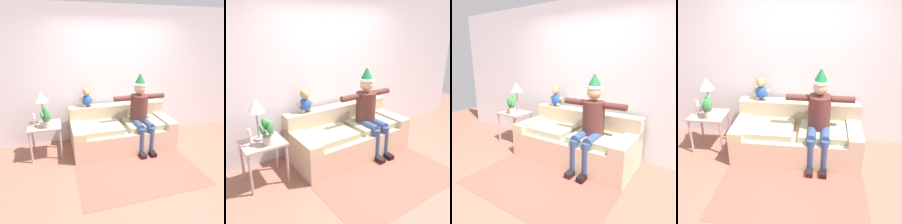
% 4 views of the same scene
% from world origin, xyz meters
% --- Properties ---
extents(ground_plane, '(10.00, 10.00, 0.00)m').
position_xyz_m(ground_plane, '(0.00, 0.00, 0.00)').
color(ground_plane, '#925D4B').
extents(back_wall, '(7.00, 0.10, 2.70)m').
position_xyz_m(back_wall, '(0.00, 1.55, 1.35)').
color(back_wall, silver).
rests_on(back_wall, ground_plane).
extents(couch, '(1.99, 0.93, 0.79)m').
position_xyz_m(couch, '(0.00, 1.00, 0.31)').
color(couch, '#C5AC8E').
rests_on(couch, ground_plane).
extents(person_seated, '(1.02, 0.77, 1.51)m').
position_xyz_m(person_seated, '(0.34, 0.84, 0.76)').
color(person_seated, '#532B26').
rests_on(person_seated, ground_plane).
extents(teddy_bear, '(0.29, 0.17, 0.38)m').
position_xyz_m(teddy_bear, '(-0.63, 1.30, 0.96)').
color(teddy_bear, '#254FA7').
rests_on(teddy_bear, couch).
extents(side_table, '(0.57, 0.48, 0.62)m').
position_xyz_m(side_table, '(-1.46, 0.99, 0.52)').
color(side_table, tan).
rests_on(side_table, ground_plane).
extents(table_lamp, '(0.24, 0.24, 0.59)m').
position_xyz_m(table_lamp, '(-1.47, 1.08, 1.08)').
color(table_lamp, '#86969D').
rests_on(table_lamp, side_table).
extents(potted_plant, '(0.22, 0.23, 0.38)m').
position_xyz_m(potted_plant, '(-1.41, 0.88, 0.79)').
color(potted_plant, '#BBB8A2').
rests_on(potted_plant, side_table).
extents(candle_tall, '(0.04, 0.04, 0.24)m').
position_xyz_m(candle_tall, '(-1.62, 0.97, 0.77)').
color(candle_tall, beige).
rests_on(candle_tall, side_table).
extents(area_rug, '(2.03, 1.07, 0.01)m').
position_xyz_m(area_rug, '(0.00, -0.06, 0.00)').
color(area_rug, '#B14F43').
rests_on(area_rug, ground_plane).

